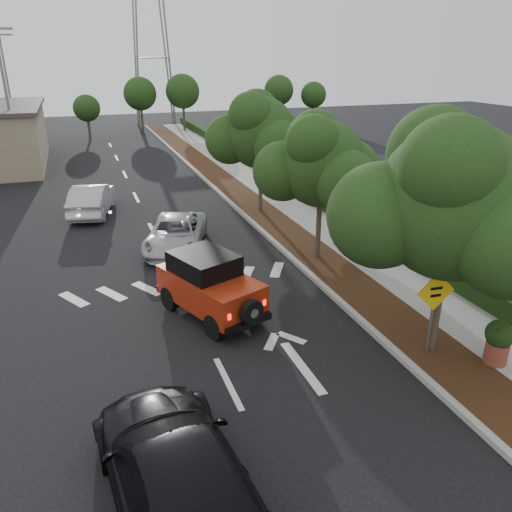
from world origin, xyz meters
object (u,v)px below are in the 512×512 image
speed_hump_sign (434,302)px  black_suv_oncoming (178,476)px  red_jeep (207,284)px  silver_suv_ahead (176,234)px

speed_hump_sign → black_suv_oncoming: bearing=-154.9°
red_jeep → speed_hump_sign: size_ratio=1.74×
speed_hump_sign → silver_suv_ahead: bearing=120.2°
red_jeep → silver_suv_ahead: bearing=66.8°
silver_suv_ahead → black_suv_oncoming: black_suv_oncoming is taller
red_jeep → black_suv_oncoming: bearing=-129.7°
red_jeep → speed_hump_sign: (4.96, -4.22, 0.60)m
silver_suv_ahead → speed_hump_sign: speed_hump_sign is taller
red_jeep → silver_suv_ahead: 5.81m
black_suv_oncoming → speed_hump_sign: speed_hump_sign is taller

